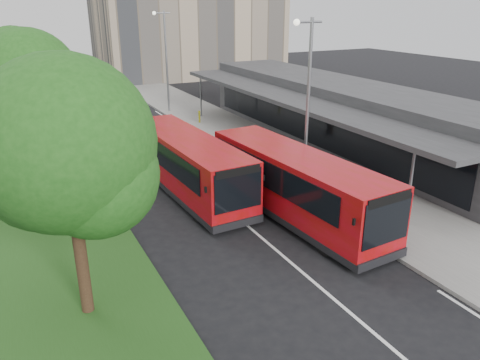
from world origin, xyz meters
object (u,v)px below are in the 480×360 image
object	(u,v)px
lamp_post_near	(307,97)
bus_second	(188,165)
car_far	(62,76)
litter_bin	(246,139)
bus_main	(296,185)
bollard	(199,117)
tree_mid	(29,86)
tree_far	(16,64)
tree_near	(66,156)
lamp_post_far	(165,55)
car_near	(107,82)

from	to	relation	value
lamp_post_near	bus_second	size ratio (longest dim) A/B	0.80
car_far	litter_bin	bearing A→B (deg)	-104.12
lamp_post_near	bus_main	size ratio (longest dim) A/B	0.78
bollard	lamp_post_near	bearing A→B (deg)	-92.98
lamp_post_near	bollard	bearing A→B (deg)	87.02
tree_mid	tree_far	bearing A→B (deg)	90.00
bus_main	tree_near	bearing A→B (deg)	-167.16
tree_mid	car_far	bearing A→B (deg)	80.93
tree_far	bus_second	distance (m)	17.94
tree_near	lamp_post_far	xyz separation A→B (m)	(11.13, 24.95, -0.23)
bollard	car_far	distance (m)	27.90
lamp_post_far	litter_bin	bearing A→B (deg)	-85.20
tree_mid	litter_bin	world-z (taller)	tree_mid
tree_mid	bus_main	bearing A→B (deg)	-44.98
car_far	bus_main	bearing A→B (deg)	-110.23
lamp_post_near	bus_second	world-z (taller)	lamp_post_near
tree_far	tree_near	bearing A→B (deg)	-90.00
tree_far	lamp_post_far	bearing A→B (deg)	4.87
bus_main	car_far	size ratio (longest dim) A/B	3.06
litter_bin	bollard	world-z (taller)	litter_bin
tree_near	lamp_post_far	bearing A→B (deg)	65.96
tree_mid	litter_bin	bearing A→B (deg)	3.58
tree_mid	tree_far	size ratio (longest dim) A/B	1.06
bus_second	lamp_post_near	bearing A→B (deg)	-29.66
tree_far	lamp_post_near	xyz separation A→B (m)	(11.13, -19.05, 0.00)
litter_bin	bus_second	bearing A→B (deg)	-138.45
bus_main	litter_bin	world-z (taller)	bus_main
litter_bin	bollard	xyz separation A→B (m)	(-0.24, 7.16, -0.00)
bus_second	car_far	distance (m)	39.63
car_near	bus_main	bearing A→B (deg)	-113.45
lamp_post_near	car_far	distance (m)	42.71
lamp_post_far	bollard	world-z (taller)	lamp_post_far
bus_second	bollard	distance (m)	13.71
tree_near	litter_bin	bearing A→B (deg)	46.40
tree_far	car_near	world-z (taller)	tree_far
bus_main	car_far	world-z (taller)	bus_main
bus_second	car_far	bearing A→B (deg)	88.41
lamp_post_near	lamp_post_far	xyz separation A→B (m)	(0.00, 20.00, 0.00)
tree_near	bollard	world-z (taller)	tree_near
litter_bin	tree_mid	bearing A→B (deg)	-176.42
tree_far	car_near	xyz separation A→B (m)	(9.29, 15.96, -4.15)
bus_main	car_far	bearing A→B (deg)	90.90
tree_near	car_near	distance (m)	41.26
tree_near	tree_far	bearing A→B (deg)	90.00
tree_near	car_near	size ratio (longest dim) A/B	2.30
tree_near	car_near	world-z (taller)	tree_near
tree_near	bus_second	size ratio (longest dim) A/B	0.77
lamp_post_near	car_near	size ratio (longest dim) A/B	2.40
tree_far	bus_second	world-z (taller)	tree_far
litter_bin	car_far	world-z (taller)	car_far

